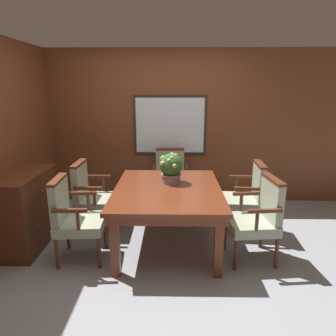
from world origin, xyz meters
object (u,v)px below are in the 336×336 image
chair_right_near (258,216)px  chair_head_far (170,177)px  dining_table (168,195)px  potted_plant (171,168)px  chair_left_near (73,216)px  chair_right_far (247,195)px  chair_left_far (91,194)px  sideboard_cabinet (25,210)px

chair_right_near → chair_head_far: size_ratio=1.00×
dining_table → potted_plant: (0.03, 0.21, 0.28)m
dining_table → chair_left_near: chair_left_near is taller
chair_right_far → chair_right_near: bearing=0.0°
chair_head_far → chair_left_near: bearing=-126.4°
dining_table → chair_right_near: bearing=-17.7°
chair_left_far → sideboard_cabinet: 0.80m
chair_left_near → potted_plant: (1.06, 0.56, 0.40)m
chair_right_far → sideboard_cabinet: bearing=-77.5°
chair_left_far → dining_table: bearing=-108.2°
potted_plant → chair_left_near: bearing=-152.2°
chair_left_far → chair_left_near: (-0.01, -0.69, 0.00)m
dining_table → chair_right_far: (1.03, 0.35, -0.12)m
dining_table → chair_right_far: bearing=18.7°
chair_left_near → dining_table: bearing=-75.0°
chair_left_far → potted_plant: potted_plant is taller
chair_left_near → potted_plant: 1.26m
potted_plant → dining_table: bearing=-99.4°
chair_left_far → chair_right_far: bearing=-89.5°
sideboard_cabinet → chair_right_far: bearing=9.0°
chair_head_far → dining_table: bearing=-92.3°
chair_left_near → potted_plant: bearing=-66.0°
chair_left_near → potted_plant: potted_plant is taller
chair_right_near → potted_plant: (-0.96, 0.53, 0.40)m
chair_head_far → sideboard_cabinet: chair_head_far is taller
sideboard_cabinet → chair_right_near: bearing=-5.0°
chair_right_near → sideboard_cabinet: bearing=-100.5°
sideboard_cabinet → chair_left_near: bearing=-21.6°
chair_left_far → sideboard_cabinet: (-0.68, -0.42, -0.06)m
chair_left_near → potted_plant: size_ratio=2.54×
chair_right_near → chair_head_far: bearing=-151.8°
chair_right_near → chair_right_far: bearing=170.9°
dining_table → sideboard_cabinet: (-1.69, -0.08, -0.17)m
chair_right_near → chair_head_far: same height
chair_left_far → chair_left_near: bearing=179.2°
dining_table → chair_left_near: (-1.02, -0.35, -0.12)m
chair_right_far → chair_head_far: same height
chair_head_far → sideboard_cabinet: 2.10m
chair_head_far → potted_plant: (0.02, -0.93, 0.40)m
chair_left_far → chair_head_far: 1.31m
dining_table → potted_plant: size_ratio=4.17×
dining_table → chair_left_near: bearing=-161.2°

